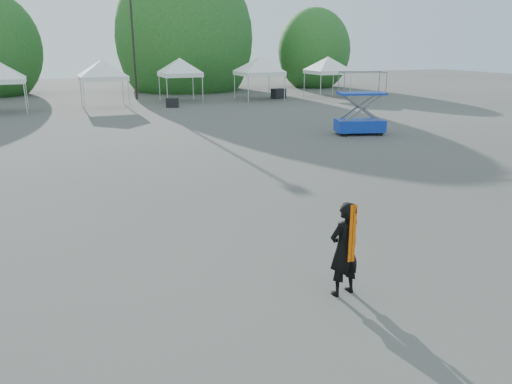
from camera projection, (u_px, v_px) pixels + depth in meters
name	position (u px, v px, depth m)	size (l,w,h in m)	color
ground	(238.00, 247.00, 11.35)	(120.00, 120.00, 0.00)	#474442
light_pole_east	(132.00, 28.00, 39.21)	(0.60, 0.25, 9.80)	black
tree_mid_e	(185.00, 38.00, 47.78)	(5.12, 5.12, 7.79)	#382314
tree_far_e	(314.00, 51.00, 51.07)	(3.84, 3.84, 5.84)	#382314
tent_e	(102.00, 64.00, 34.48)	(4.45, 4.45, 3.88)	silver
tent_f	(180.00, 61.00, 38.24)	(4.17, 4.17, 3.88)	silver
tent_g	(259.00, 61.00, 39.63)	(4.65, 4.65, 3.88)	silver
tent_h	(328.00, 60.00, 41.45)	(4.30, 4.30, 3.88)	silver
man	(344.00, 249.00, 9.02)	(0.71, 0.53, 1.79)	black
scissor_lift	(361.00, 103.00, 24.84)	(2.63, 1.81, 3.09)	#0B0C99
crate_mid	(172.00, 103.00, 35.66)	(0.84, 0.65, 0.65)	black
crate_east	(279.00, 94.00, 41.22)	(1.03, 0.80, 0.80)	black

